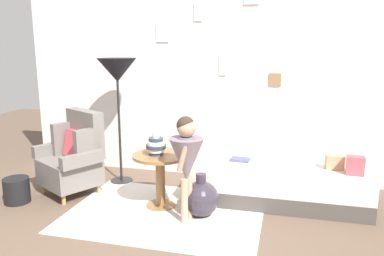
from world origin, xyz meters
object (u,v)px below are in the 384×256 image
object	(u,v)px
floor_lamp	(117,74)
book_on_daybed	(240,160)
magazine_basket	(17,190)
daybed	(278,184)
vase_striped	(156,146)
armchair	(74,156)
demijohn_near	(201,199)
person_child	(187,156)
side_table	(160,170)

from	to	relation	value
floor_lamp	book_on_daybed	distance (m)	1.80
book_on_daybed	magazine_basket	distance (m)	2.54
daybed	floor_lamp	xyz separation A→B (m)	(-1.96, 0.13, 1.18)
vase_striped	floor_lamp	bearing A→B (deg)	138.48
armchair	demijohn_near	bearing A→B (deg)	-9.71
armchair	daybed	bearing A→B (deg)	7.99
daybed	floor_lamp	world-z (taller)	floor_lamp
person_child	book_on_daybed	xyz separation A→B (m)	(0.41, 0.87, -0.26)
vase_striped	magazine_basket	world-z (taller)	vase_striped
side_table	person_child	size ratio (longest dim) A/B	0.55
side_table	magazine_basket	world-z (taller)	side_table
daybed	vase_striped	size ratio (longest dim) A/B	7.80
book_on_daybed	demijohn_near	bearing A→B (deg)	-113.19
book_on_daybed	magazine_basket	bearing A→B (deg)	-159.61
armchair	magazine_basket	distance (m)	0.71
armchair	side_table	distance (m)	1.12
daybed	demijohn_near	size ratio (longest dim) A/B	4.20
vase_striped	person_child	size ratio (longest dim) A/B	0.23
vase_striped	person_child	world-z (taller)	person_child
book_on_daybed	vase_striped	bearing A→B (deg)	-143.36
side_table	vase_striped	bearing A→B (deg)	-154.01
vase_striped	floor_lamp	size ratio (longest dim) A/B	0.16
side_table	book_on_daybed	xyz separation A→B (m)	(0.78, 0.59, -0.00)
person_child	demijohn_near	size ratio (longest dim) A/B	2.35
floor_lamp	daybed	bearing A→B (deg)	-3.79
vase_striped	floor_lamp	distance (m)	1.17
side_table	person_child	world-z (taller)	person_child
magazine_basket	floor_lamp	bearing A→B (deg)	46.76
armchair	floor_lamp	bearing A→B (deg)	50.96
daybed	book_on_daybed	distance (m)	0.51
person_child	magazine_basket	xyz separation A→B (m)	(-1.95, -0.01, -0.53)
book_on_daybed	magazine_basket	size ratio (longest dim) A/B	0.79
side_table	magazine_basket	distance (m)	1.64
vase_striped	demijohn_near	size ratio (longest dim) A/B	0.54
demijohn_near	armchair	bearing A→B (deg)	170.29
vase_striped	magazine_basket	size ratio (longest dim) A/B	0.87
armchair	vase_striped	distance (m)	1.12
daybed	vase_striped	xyz separation A→B (m)	(-1.26, -0.50, 0.48)
magazine_basket	daybed	bearing A→B (deg)	15.30
side_table	demijohn_near	size ratio (longest dim) A/B	1.30
side_table	person_child	xyz separation A→B (m)	(0.37, -0.28, 0.25)
daybed	vase_striped	distance (m)	1.44
armchair	side_table	world-z (taller)	armchair
magazine_basket	armchair	bearing A→B (deg)	42.92
person_child	magazine_basket	world-z (taller)	person_child
armchair	vase_striped	bearing A→B (deg)	-8.81
floor_lamp	person_child	distance (m)	1.58
armchair	floor_lamp	xyz separation A→B (m)	(0.37, 0.46, 0.94)
armchair	demijohn_near	world-z (taller)	armchair
vase_striped	person_child	xyz separation A→B (m)	(0.40, -0.26, -0.01)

